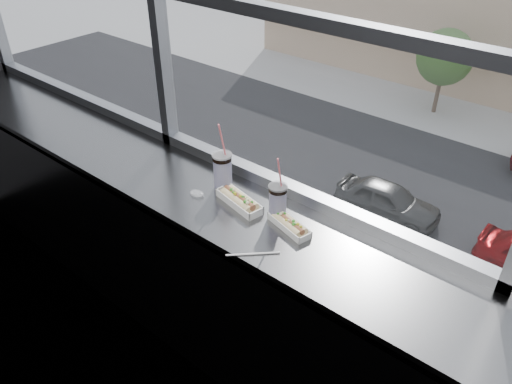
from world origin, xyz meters
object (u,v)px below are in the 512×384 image
Objects in this scene: hotdog_tray_right at (289,224)px; car_near_b at (389,195)px; loose_straw at (253,254)px; hotdog_tray_left at (239,200)px; soda_cup_right at (278,200)px; tree_left at (445,57)px; wrapper at (197,193)px; soda_cup_left at (223,169)px.

hotdog_tray_right is 20.51m from car_near_b.
loose_straw is at bearing -163.04° from car_near_b.
hotdog_tray_left reaches higher than loose_straw.
soda_cup_right is at bearing 174.95° from hotdog_tray_right.
hotdog_tray_right is 0.13m from soda_cup_right.
hotdog_tray_right is at bearing -72.66° from tree_left.
hotdog_tray_right is at bearing -20.30° from soda_cup_right.
car_near_b is (-5.46, 16.32, -10.99)m from wrapper.
soda_cup_right reaches higher than hotdog_tray_left.
loose_straw is at bearing -33.88° from soda_cup_left.
wrapper is at bearing -156.21° from hotdog_tray_right.
hotdog_tray_right reaches higher than loose_straw.
hotdog_tray_left reaches higher than car_near_b.
hotdog_tray_right is 30.79m from tree_left.
soda_cup_right reaches higher than wrapper.
car_near_b is at bearing 125.52° from hotdog_tray_right.
hotdog_tray_left is at bearing -20.84° from soda_cup_left.
loose_straw is 0.05× the size of tree_left.
wrapper is at bearing -164.49° from car_near_b.
soda_cup_right is (-0.10, 0.04, 0.08)m from hotdog_tray_right.
soda_cup_left is at bearing -171.82° from hotdog_tray_right.
loose_straw is at bearing -18.30° from wrapper.
soda_cup_right reaches higher than hotdog_tray_right.
soda_cup_left reaches higher than loose_straw.
tree_left is at bearing 10.23° from car_near_b.
soda_cup_left is at bearing 67.46° from wrapper.
hotdog_tray_right reaches higher than wrapper.
loose_straw is 31.02m from tree_left.
hotdog_tray_right is at bearing 43.25° from loose_straw.
hotdog_tray_right is at bearing -162.72° from car_near_b.
soda_cup_left reaches higher than hotdog_tray_left.
hotdog_tray_right is 0.54m from wrapper.
car_near_b is (-6.00, 16.24, -11.00)m from hotdog_tray_right.
wrapper is at bearing -112.54° from soda_cup_left.
car_near_b is at bearing -76.78° from tree_left.
soda_cup_right is 20.50m from car_near_b.
hotdog_tray_right is 1.06× the size of loose_straw.
hotdog_tray_left is 0.20m from soda_cup_left.
soda_cup_left reaches higher than hotdog_tray_right.
soda_cup_right is 0.32m from loose_straw.
tree_left is at bearing 106.30° from wrapper.
tree_left is (-8.72, 28.20, -8.62)m from soda_cup_right.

